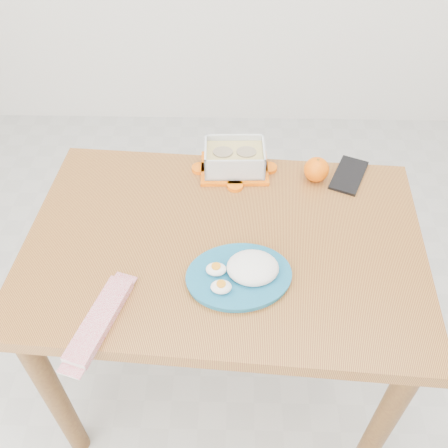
{
  "coord_description": "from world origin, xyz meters",
  "views": [
    {
      "loc": [
        -0.19,
        -0.76,
        1.71
      ],
      "look_at": [
        -0.21,
        0.1,
        0.81
      ],
      "focal_mm": 40.0,
      "sensor_mm": 36.0,
      "label": 1
    }
  ],
  "objects_px": {
    "orange_fruit": "(316,169)",
    "rice_plate": "(243,272)",
    "dining_table": "(224,269)",
    "food_container": "(235,159)",
    "smartphone": "(349,175)"
  },
  "relations": [
    {
      "from": "orange_fruit",
      "to": "smartphone",
      "type": "bearing_deg",
      "value": 8.09
    },
    {
      "from": "rice_plate",
      "to": "smartphone",
      "type": "xyz_separation_m",
      "value": [
        0.31,
        0.38,
        -0.02
      ]
    },
    {
      "from": "dining_table",
      "to": "smartphone",
      "type": "bearing_deg",
      "value": 39.56
    },
    {
      "from": "dining_table",
      "to": "smartphone",
      "type": "height_order",
      "value": "smartphone"
    },
    {
      "from": "orange_fruit",
      "to": "rice_plate",
      "type": "relative_size",
      "value": 0.25
    },
    {
      "from": "orange_fruit",
      "to": "smartphone",
      "type": "distance_m",
      "value": 0.11
    },
    {
      "from": "rice_plate",
      "to": "smartphone",
      "type": "height_order",
      "value": "rice_plate"
    },
    {
      "from": "dining_table",
      "to": "food_container",
      "type": "relative_size",
      "value": 5.3
    },
    {
      "from": "food_container",
      "to": "dining_table",
      "type": "bearing_deg",
      "value": -96.9
    },
    {
      "from": "orange_fruit",
      "to": "smartphone",
      "type": "relative_size",
      "value": 0.45
    },
    {
      "from": "rice_plate",
      "to": "orange_fruit",
      "type": "bearing_deg",
      "value": 50.6
    },
    {
      "from": "dining_table",
      "to": "orange_fruit",
      "type": "height_order",
      "value": "orange_fruit"
    },
    {
      "from": "dining_table",
      "to": "food_container",
      "type": "bearing_deg",
      "value": 88.82
    },
    {
      "from": "orange_fruit",
      "to": "rice_plate",
      "type": "height_order",
      "value": "orange_fruit"
    },
    {
      "from": "food_container",
      "to": "smartphone",
      "type": "height_order",
      "value": "food_container"
    }
  ]
}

